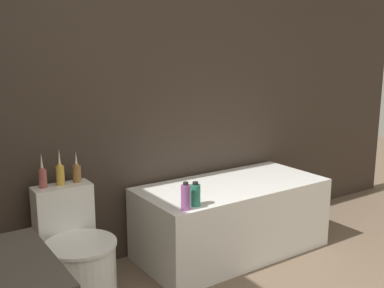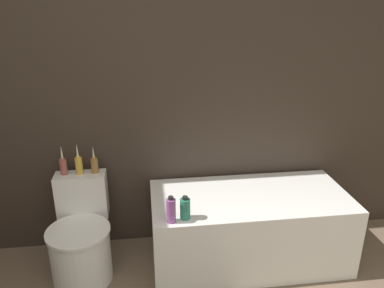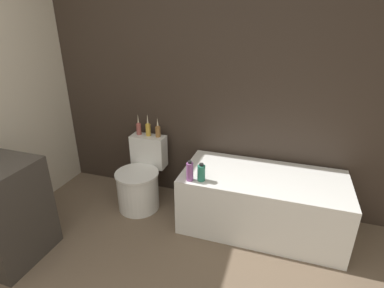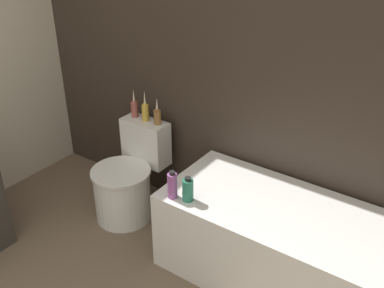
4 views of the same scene
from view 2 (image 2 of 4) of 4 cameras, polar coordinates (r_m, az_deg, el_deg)
The scene contains 8 objects.
wall_back_tiled at distance 2.79m, azimuth -9.33°, elevation 8.88°, with size 6.40×0.06×2.60m.
bathtub at distance 2.92m, azimuth 8.59°, elevation -12.35°, with size 1.44×0.69×0.55m.
toilet at distance 2.86m, azimuth -16.53°, elevation -13.91°, with size 0.44×0.59×0.69m.
vase_gold at distance 2.86m, azimuth -19.03°, elevation -3.02°, with size 0.05×0.05×0.22m.
vase_silver at distance 2.83m, azimuth -16.88°, elevation -2.89°, with size 0.05×0.05×0.24m.
vase_bronze at distance 2.82m, azimuth -14.65°, elevation -2.95°, with size 0.05×0.05×0.21m.
shampoo_bottle_tall at distance 2.41m, azimuth -3.22°, elevation -10.04°, with size 0.06×0.06×0.18m.
shampoo_bottle_short at distance 2.45m, azimuth -1.06°, elevation -9.79°, with size 0.07×0.07×0.16m.
Camera 2 is at (0.09, -0.44, 1.87)m, focal length 35.00 mm.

